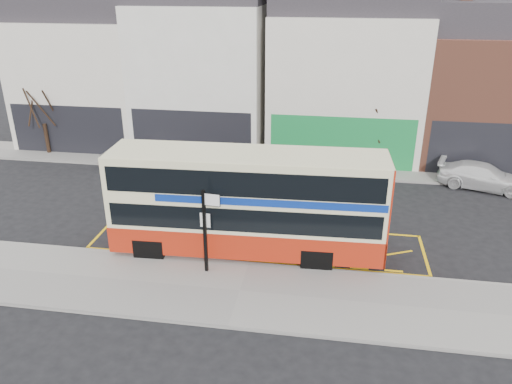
% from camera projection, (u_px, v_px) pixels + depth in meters
% --- Properties ---
extents(ground, '(120.00, 120.00, 0.00)m').
position_uv_depth(ground, '(250.00, 261.00, 20.08)').
color(ground, black).
rests_on(ground, ground).
extents(pavement, '(40.00, 4.00, 0.15)m').
position_uv_depth(pavement, '(240.00, 292.00, 17.97)').
color(pavement, gray).
rests_on(pavement, ground).
extents(kerb, '(40.00, 0.15, 0.15)m').
position_uv_depth(kerb, '(249.00, 264.00, 19.71)').
color(kerb, gray).
rests_on(kerb, ground).
extents(far_pavement, '(50.00, 3.00, 0.15)m').
position_uv_depth(far_pavement, '(281.00, 165.00, 30.02)').
color(far_pavement, gray).
rests_on(far_pavement, ground).
extents(road_markings, '(14.00, 3.40, 0.01)m').
position_uv_depth(road_markings, '(257.00, 242.00, 21.53)').
color(road_markings, yellow).
rests_on(road_markings, ground).
extents(terrace_far_left, '(8.00, 8.01, 10.80)m').
position_uv_depth(terrace_far_left, '(91.00, 68.00, 33.69)').
color(terrace_far_left, beige).
rests_on(terrace_far_left, ground).
extents(terrace_left, '(8.00, 8.01, 11.80)m').
position_uv_depth(terrace_left, '(205.00, 64.00, 32.34)').
color(terrace_left, silver).
rests_on(terrace_left, ground).
extents(terrace_green_shop, '(9.00, 8.01, 11.30)m').
position_uv_depth(terrace_green_shop, '(345.00, 71.00, 31.14)').
color(terrace_green_shop, beige).
rests_on(terrace_green_shop, ground).
extents(terrace_right, '(9.00, 8.01, 10.30)m').
position_uv_depth(terrace_right, '(496.00, 84.00, 30.03)').
color(terrace_right, brown).
rests_on(terrace_right, ground).
extents(double_decker_bus, '(10.94, 2.90, 4.34)m').
position_uv_depth(double_decker_bus, '(248.00, 202.00, 19.82)').
color(double_decker_bus, beige).
rests_on(double_decker_bus, ground).
extents(bus_stop_post, '(0.83, 0.19, 3.36)m').
position_uv_depth(bus_stop_post, '(206.00, 224.00, 18.35)').
color(bus_stop_post, black).
rests_on(bus_stop_post, pavement).
extents(car_silver, '(3.71, 1.67, 1.24)m').
position_uv_depth(car_silver, '(131.00, 159.00, 29.40)').
color(car_silver, silver).
rests_on(car_silver, ground).
extents(car_grey, '(4.26, 2.68, 1.33)m').
position_uv_depth(car_grey, '(242.00, 167.00, 28.13)').
color(car_grey, '#3E4045').
rests_on(car_grey, ground).
extents(car_white, '(4.99, 3.16, 1.35)m').
position_uv_depth(car_white, '(483.00, 176.00, 26.74)').
color(car_white, white).
rests_on(car_white, ground).
extents(street_tree_left, '(2.54, 2.54, 5.49)m').
position_uv_depth(street_tree_left, '(40.00, 97.00, 30.59)').
color(street_tree_left, black).
rests_on(street_tree_left, ground).
extents(street_tree_right, '(2.22, 2.22, 4.79)m').
position_uv_depth(street_tree_right, '(378.00, 114.00, 28.66)').
color(street_tree_right, black).
rests_on(street_tree_right, ground).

